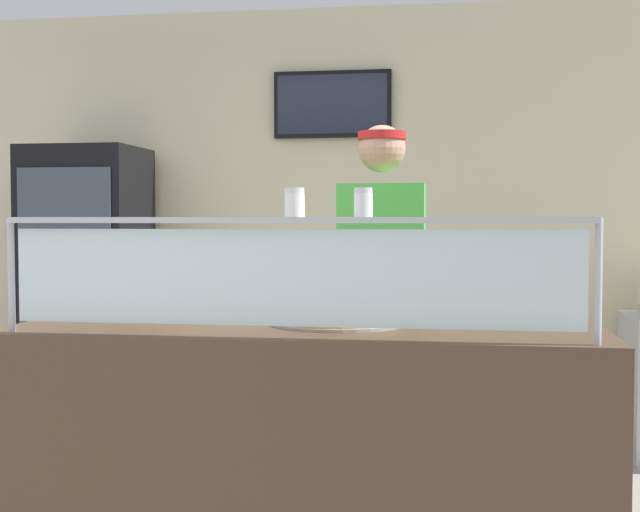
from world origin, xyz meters
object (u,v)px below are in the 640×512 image
object	(u,v)px
worker_figure	(382,295)
drink_fridge	(87,290)
pizza_server	(337,315)
parmesan_shaker	(295,204)
pepper_flake_shaker	(363,204)
pizza_tray	(338,320)

from	to	relation	value
worker_figure	drink_fridge	xyz separation A→B (m)	(-1.96, 1.25, -0.11)
pizza_server	drink_fridge	bearing A→B (deg)	126.86
worker_figure	drink_fridge	size ratio (longest dim) A/B	0.98
pizza_server	parmesan_shaker	world-z (taller)	parmesan_shaker
worker_figure	drink_fridge	distance (m)	2.33
pizza_server	pepper_flake_shaker	world-z (taller)	pepper_flake_shaker
pizza_tray	pizza_server	xyz separation A→B (m)	(-0.00, -0.02, 0.02)
parmesan_shaker	drink_fridge	bearing A→B (deg)	127.81
pizza_tray	pizza_server	world-z (taller)	pizza_server
parmesan_shaker	pepper_flake_shaker	bearing A→B (deg)	0.00
parmesan_shaker	drink_fridge	distance (m)	2.89
pizza_server	pizza_tray	bearing A→B (deg)	82.09
pizza_tray	drink_fridge	distance (m)	2.62
pizza_server	pepper_flake_shaker	bearing A→B (deg)	-77.52
pizza_server	drink_fridge	size ratio (longest dim) A/B	0.16
parmesan_shaker	drink_fridge	xyz separation A→B (m)	(-1.74, 2.25, -0.50)
pizza_server	drink_fridge	world-z (taller)	drink_fridge
pizza_server	parmesan_shaker	bearing A→B (deg)	-112.02
worker_figure	pepper_flake_shaker	bearing A→B (deg)	-89.19
pepper_flake_shaker	pizza_server	bearing A→B (deg)	109.95
pepper_flake_shaker	drink_fridge	distance (m)	3.03
drink_fridge	pepper_flake_shaker	bearing A→B (deg)	-48.75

